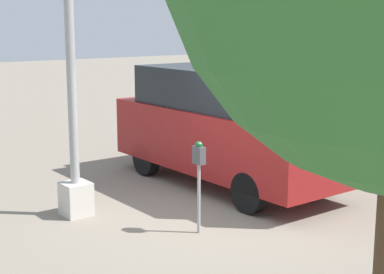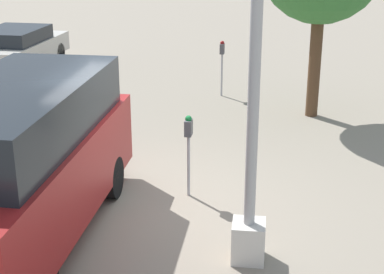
% 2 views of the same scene
% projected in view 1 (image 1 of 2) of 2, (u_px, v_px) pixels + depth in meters
% --- Properties ---
extents(ground_plane, '(80.00, 80.00, 0.00)m').
position_uv_depth(ground_plane, '(210.00, 218.00, 9.51)').
color(ground_plane, gray).
extents(parking_meter_near, '(0.21, 0.12, 1.40)m').
position_uv_depth(parking_meter_near, '(199.00, 166.00, 8.66)').
color(parking_meter_near, '#9E9EA3').
rests_on(parking_meter_near, ground).
extents(lamp_post, '(0.44, 0.44, 5.40)m').
position_uv_depth(lamp_post, '(73.00, 118.00, 9.36)').
color(lamp_post, beige).
rests_on(lamp_post, ground).
extents(parked_van, '(5.10, 2.04, 2.26)m').
position_uv_depth(parked_van, '(229.00, 123.00, 11.26)').
color(parked_van, maroon).
rests_on(parked_van, ground).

